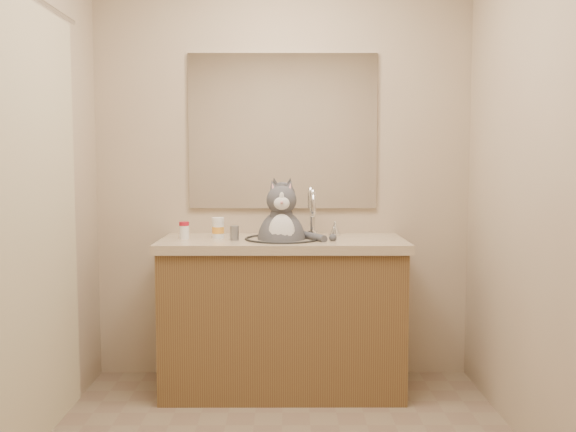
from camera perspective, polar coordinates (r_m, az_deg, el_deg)
The scene contains 8 objects.
room at distance 2.54m, azimuth -0.61°, elevation 3.17°, with size 2.22×2.52×2.42m.
vanity at distance 3.60m, azimuth -0.47°, elevation -8.48°, with size 1.34×0.59×1.12m.
mirror at distance 3.78m, azimuth -0.47°, elevation 7.53°, with size 1.10×0.02×0.90m, color white.
shower_curtain at distance 2.86m, azimuth -22.15°, elevation -0.40°, with size 0.02×1.30×1.93m.
cat at distance 3.51m, azimuth -0.56°, elevation -1.88°, with size 0.38×0.30×0.53m.
pill_bottle_redcap at distance 3.57m, azimuth -9.21°, elevation -1.25°, with size 0.07×0.07×0.09m.
pill_bottle_orange at distance 3.57m, azimuth -6.23°, elevation -1.10°, with size 0.08×0.08×0.12m.
grey_canister at distance 3.47m, azimuth -4.79°, elevation -1.52°, with size 0.06×0.06×0.08m.
Camera 1 is at (0.02, -2.54, 1.28)m, focal length 40.00 mm.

